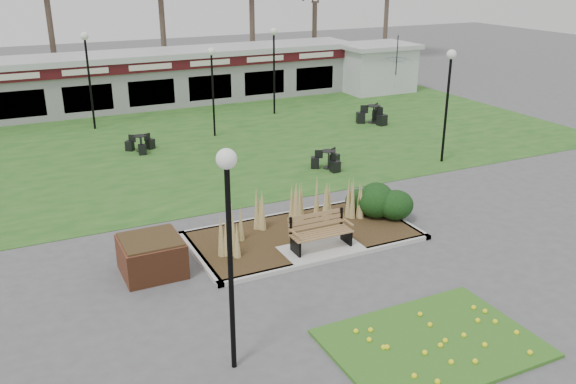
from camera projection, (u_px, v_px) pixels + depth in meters
name	position (u px, v px, depth m)	size (l,w,h in m)	color
ground	(324.00, 254.00, 16.40)	(100.00, 100.00, 0.00)	#515154
lawn	(190.00, 142.00, 26.50)	(34.00, 16.00, 0.02)	#21561B
flower_bed	(432.00, 342.00, 12.51)	(4.20, 3.00, 0.16)	#2A661D
planting_bed	(340.00, 216.00, 17.93)	(6.75, 3.40, 1.27)	#362015
park_bench	(320.00, 231.00, 16.41)	(1.70, 0.66, 0.93)	olive
brick_planter	(152.00, 256.00, 15.29)	(1.50, 1.50, 0.95)	brown
food_pavilion	(144.00, 79.00, 32.69)	(24.60, 3.40, 2.90)	gray
service_hut	(376.00, 67.00, 36.53)	(4.40, 3.40, 2.83)	silver
lamp_post_near_left	(228.00, 214.00, 10.73)	(0.37, 0.37, 4.43)	black
lamp_post_near_right	(449.00, 81.00, 22.87)	(0.36, 0.36, 4.35)	black
lamp_post_mid_right	(212.00, 73.00, 26.47)	(0.33, 0.33, 3.93)	black
lamp_post_far_right	(274.00, 52.00, 30.37)	(0.36, 0.36, 4.33)	black
lamp_post_far_left	(87.00, 59.00, 27.50)	(0.37, 0.37, 4.46)	black
bistro_set_a	(141.00, 146.00, 25.18)	(1.25, 1.14, 0.67)	black
bistro_set_c	(373.00, 117.00, 29.59)	(1.58, 1.49, 0.85)	black
bistro_set_d	(328.00, 162.00, 23.11)	(1.29, 1.14, 0.69)	black
patio_umbrella	(396.00, 71.00, 34.55)	(2.12, 2.16, 2.43)	black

